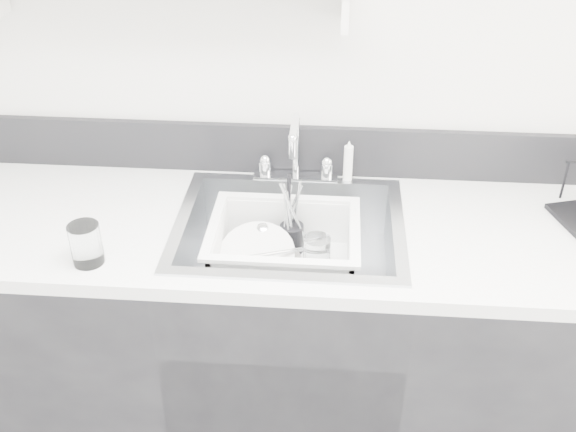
{
  "coord_description": "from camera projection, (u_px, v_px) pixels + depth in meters",
  "views": [
    {
      "loc": [
        0.12,
        -0.37,
        1.96
      ],
      "look_at": [
        0.0,
        1.14,
        0.98
      ],
      "focal_mm": 42.0,
      "sensor_mm": 36.0,
      "label": 1
    }
  ],
  "objects": [
    {
      "name": "sink",
      "position": [
        289.0,
        250.0,
        1.93
      ],
      "size": [
        0.64,
        0.52,
        0.2
      ],
      "primitive_type": null,
      "color": "silver",
      "rests_on": "counter_run"
    },
    {
      "name": "side_sprayer",
      "position": [
        348.0,
        161.0,
        2.05
      ],
      "size": [
        0.03,
        0.03,
        0.14
      ],
      "primitive_type": "cylinder",
      "color": "white",
      "rests_on": "counter_run"
    },
    {
      "name": "faucet",
      "position": [
        296.0,
        164.0,
        2.06
      ],
      "size": [
        0.26,
        0.18,
        0.23
      ],
      "color": "silver",
      "rests_on": "counter_run"
    },
    {
      "name": "counter_run",
      "position": [
        289.0,
        345.0,
        2.13
      ],
      "size": [
        3.2,
        0.62,
        0.92
      ],
      "color": "black",
      "rests_on": "ground"
    },
    {
      "name": "bowl_small",
      "position": [
        310.0,
        278.0,
        1.9
      ],
      "size": [
        0.12,
        0.12,
        0.03
      ],
      "primitive_type": "imported",
      "rotation": [
        0.0,
        0.0,
        0.13
      ],
      "color": "white",
      "rests_on": "wash_tub"
    },
    {
      "name": "wash_tub",
      "position": [
        284.0,
        250.0,
        1.93
      ],
      "size": [
        0.46,
        0.4,
        0.17
      ],
      "primitive_type": null,
      "rotation": [
        0.0,
        0.0,
        0.12
      ],
      "color": "white",
      "rests_on": "sink"
    },
    {
      "name": "backsplash",
      "position": [
        297.0,
        150.0,
        2.09
      ],
      "size": [
        3.2,
        0.02,
        0.16
      ],
      "primitive_type": "cube",
      "color": "black",
      "rests_on": "counter_run"
    },
    {
      "name": "ladle",
      "position": [
        277.0,
        253.0,
        1.96
      ],
      "size": [
        0.27,
        0.31,
        0.09
      ],
      "primitive_type": null,
      "rotation": [
        0.0,
        0.0,
        -0.95
      ],
      "color": "silver",
      "rests_on": "wash_tub"
    },
    {
      "name": "utensil_cup",
      "position": [
        292.0,
        235.0,
        2.01
      ],
      "size": [
        0.07,
        0.07,
        0.24
      ],
      "rotation": [
        0.0,
        0.0,
        0.17
      ],
      "color": "black",
      "rests_on": "wash_tub"
    },
    {
      "name": "tumbler_counter",
      "position": [
        86.0,
        244.0,
        1.71
      ],
      "size": [
        0.1,
        0.1,
        0.11
      ],
      "primitive_type": "cylinder",
      "rotation": [
        0.0,
        0.0,
        0.27
      ],
      "color": "white",
      "rests_on": "counter_run"
    },
    {
      "name": "tumbler_in_tub",
      "position": [
        317.0,
        254.0,
        1.93
      ],
      "size": [
        0.08,
        0.08,
        0.11
      ],
      "primitive_type": "cylinder",
      "rotation": [
        0.0,
        0.0,
        0.03
      ],
      "color": "white",
      "rests_on": "wash_tub"
    },
    {
      "name": "room_shell",
      "position": [
        238.0,
        62.0,
        0.79
      ],
      "size": [
        3.5,
        3.0,
        2.6
      ],
      "color": "silver",
      "rests_on": "ground"
    },
    {
      "name": "plate_stack",
      "position": [
        260.0,
        262.0,
        1.94
      ],
      "size": [
        0.27,
        0.26,
        0.1
      ],
      "rotation": [
        0.0,
        0.0,
        -0.33
      ],
      "color": "white",
      "rests_on": "wash_tub"
    }
  ]
}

